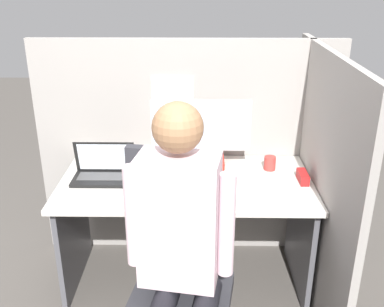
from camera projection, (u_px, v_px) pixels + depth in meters
cubicle_panel_back at (188, 150)px, 3.01m from camera, size 1.98×0.05×1.48m
cubicle_panel_right at (320, 183)px, 2.56m from camera, size 0.04×1.40×1.48m
desk at (186, 206)px, 2.72m from camera, size 1.48×0.75×0.72m
paper_box at (201, 162)px, 2.81m from camera, size 0.29×0.25×0.07m
monitor at (201, 129)px, 2.73m from camera, size 0.61×0.23×0.36m
laptop at (104, 172)px, 2.65m from camera, size 0.36×0.20×0.22m
mouse at (149, 183)px, 2.58m from camera, size 0.08×0.05×0.04m
stapler at (303, 177)px, 2.63m from camera, size 0.05×0.14×0.06m
carrot_toy at (191, 200)px, 2.39m from camera, size 0.04×0.12×0.04m
office_chair at (177, 267)px, 2.15m from camera, size 0.54×0.60×1.11m
person at (181, 242)px, 1.89m from camera, size 0.47×0.50×1.41m
coffee_mug at (270, 163)px, 2.78m from camera, size 0.07×0.07×0.08m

